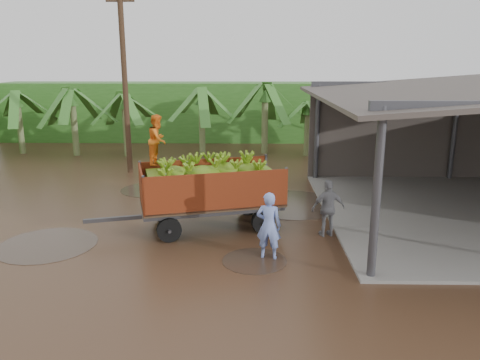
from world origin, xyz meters
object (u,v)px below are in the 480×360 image
man_grey (328,208)px  banana_trailer (210,187)px  utility_pole (125,82)px  man_blue (269,226)px

man_grey → banana_trailer: bearing=-22.7°
man_grey → utility_pole: size_ratio=0.21×
man_blue → utility_pole: bearing=-44.9°
banana_trailer → man_blue: bearing=-69.1°
banana_trailer → man_grey: size_ratio=3.50×
utility_pole → man_blue: bearing=-58.0°
banana_trailer → man_blue: (1.68, -2.28, -0.39)m
banana_trailer → utility_pole: (-4.23, 7.17, 2.76)m
man_blue → man_grey: (1.77, 1.60, -0.04)m
man_grey → utility_pole: utility_pole is taller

